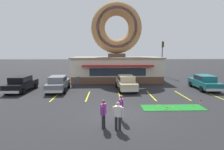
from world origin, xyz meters
TOP-DOWN VIEW (x-y plane):
  - ground_plane at (0.00, 0.00)m, footprint 160.00×160.00m
  - donut_shop_building at (0.65, 13.94)m, footprint 12.30×6.75m
  - putting_mat at (4.17, 1.39)m, footprint 4.62×1.42m
  - mini_donut_near_left at (3.52, 0.92)m, footprint 0.13×0.13m
  - mini_donut_near_right at (4.63, 1.06)m, footprint 0.13×0.13m
  - mini_donut_mid_left at (2.95, 1.46)m, footprint 0.13×0.13m
  - mini_donut_mid_centre at (5.86, 1.67)m, footprint 0.13×0.13m
  - mini_donut_mid_right at (4.14, 1.31)m, footprint 0.13×0.13m
  - mini_donut_far_left at (3.63, 1.98)m, footprint 0.13×0.13m
  - mini_donut_far_centre at (3.71, 1.39)m, footprint 0.13×0.13m
  - mini_donut_far_right at (3.22, 1.91)m, footprint 0.13×0.13m
  - mini_donut_extra at (3.89, 1.40)m, footprint 0.13×0.13m
  - golf_ball at (2.87, 1.20)m, footprint 0.04×0.04m
  - putting_flag_pin at (6.26, 1.42)m, footprint 0.13×0.01m
  - car_champagne at (1.33, 7.50)m, footprint 2.17×4.65m
  - car_teal at (9.95, 7.52)m, footprint 2.18×4.65m
  - car_black at (-9.71, 7.23)m, footprint 2.06×4.60m
  - car_grey at (-5.91, 7.29)m, footprint 2.16×4.65m
  - pedestrian_blue_sweater_man at (-0.96, -1.87)m, footprint 0.33×0.58m
  - pedestrian_hooded_kid at (-0.18, -2.17)m, footprint 0.57×0.35m
  - pedestrian_leather_jacket_man at (0.09, -0.94)m, footprint 0.27×0.59m
  - trash_bin at (-4.39, 11.16)m, footprint 0.57×0.57m
  - traffic_light_pole at (8.33, 17.31)m, footprint 0.28×0.47m
  - parking_stripe_far_left at (-5.55, 5.00)m, footprint 0.12×3.60m
  - parking_stripe_left at (-2.55, 5.00)m, footprint 0.12×3.60m
  - parking_stripe_mid_left at (0.45, 5.00)m, footprint 0.12×3.60m
  - parking_stripe_centre at (3.45, 5.00)m, footprint 0.12×3.60m
  - parking_stripe_mid_right at (6.45, 5.00)m, footprint 0.12×3.60m
  - parking_stripe_right at (9.45, 5.00)m, footprint 0.12×3.60m

SIDE VIEW (x-z plane):
  - ground_plane at x=0.00m, z-range 0.00..0.00m
  - parking_stripe_far_left at x=-5.55m, z-range 0.00..0.01m
  - parking_stripe_left at x=-2.55m, z-range 0.00..0.01m
  - parking_stripe_mid_left at x=0.45m, z-range 0.00..0.01m
  - parking_stripe_centre at x=3.45m, z-range 0.00..0.01m
  - parking_stripe_mid_right at x=6.45m, z-range 0.00..0.01m
  - parking_stripe_right at x=9.45m, z-range 0.00..0.01m
  - putting_mat at x=4.17m, z-range 0.00..0.03m
  - mini_donut_near_left at x=3.52m, z-range 0.03..0.07m
  - mini_donut_near_right at x=4.63m, z-range 0.03..0.07m
  - mini_donut_mid_left at x=2.95m, z-range 0.03..0.07m
  - mini_donut_mid_centre at x=5.86m, z-range 0.03..0.07m
  - mini_donut_mid_right at x=4.14m, z-range 0.03..0.07m
  - mini_donut_far_left at x=3.63m, z-range 0.03..0.07m
  - mini_donut_far_centre at x=3.71m, z-range 0.03..0.07m
  - mini_donut_far_right at x=3.22m, z-range 0.03..0.07m
  - mini_donut_extra at x=3.89m, z-range 0.03..0.07m
  - golf_ball at x=2.87m, z-range 0.03..0.07m
  - putting_flag_pin at x=6.26m, z-range 0.16..0.71m
  - trash_bin at x=-4.39m, z-range 0.01..0.99m
  - pedestrian_hooded_kid at x=-0.18m, z-range 0.08..1.63m
  - car_champagne at x=1.33m, z-range 0.07..1.67m
  - car_teal at x=9.95m, z-range 0.07..1.67m
  - car_black at x=-9.71m, z-range 0.07..1.67m
  - car_grey at x=-5.91m, z-range 0.07..1.67m
  - pedestrian_blue_sweater_man at x=-0.96m, z-range 0.08..1.68m
  - pedestrian_leather_jacket_man at x=0.09m, z-range 0.08..1.69m
  - traffic_light_pole at x=8.33m, z-range 0.81..6.61m
  - donut_shop_building at x=0.65m, z-range -1.74..9.22m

